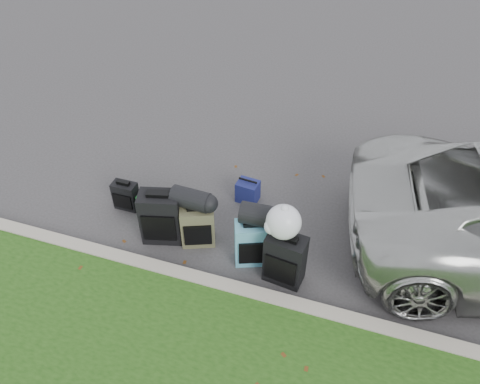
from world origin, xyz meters
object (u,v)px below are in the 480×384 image
(suitcase_teal, at_px, (253,243))
(suitcase_olive, at_px, (198,225))
(tote_navy, at_px, (248,191))
(suitcase_small_black, at_px, (126,196))
(tote_green, at_px, (149,203))
(suitcase_large_black_right, at_px, (285,259))
(suitcase_large_black_left, at_px, (161,217))

(suitcase_teal, bearing_deg, suitcase_olive, 152.52)
(suitcase_teal, height_order, tote_navy, suitcase_teal)
(suitcase_small_black, xyz_separation_m, tote_green, (0.36, 0.02, -0.06))
(suitcase_large_black_right, bearing_deg, suitcase_small_black, 174.14)
(suitcase_small_black, relative_size, tote_green, 1.36)
(tote_green, height_order, tote_navy, tote_navy)
(suitcase_large_black_right, distance_m, tote_green, 2.19)
(tote_navy, bearing_deg, suitcase_large_black_right, -49.80)
(suitcase_small_black, xyz_separation_m, suitcase_large_black_right, (2.47, -0.55, 0.14))
(suitcase_large_black_left, distance_m, tote_green, 0.61)
(suitcase_large_black_left, distance_m, suitcase_teal, 1.25)
(suitcase_olive, height_order, tote_navy, suitcase_olive)
(suitcase_teal, height_order, tote_green, suitcase_teal)
(suitcase_olive, bearing_deg, tote_navy, 47.55)
(tote_navy, bearing_deg, suitcase_teal, -63.94)
(suitcase_olive, distance_m, tote_green, 0.95)
(suitcase_large_black_right, bearing_deg, suitcase_teal, 166.92)
(suitcase_small_black, relative_size, tote_navy, 1.31)
(suitcase_large_black_right, bearing_deg, suitcase_olive, 175.43)
(suitcase_large_black_left, xyz_separation_m, tote_green, (-0.40, 0.40, -0.22))
(suitcase_olive, distance_m, suitcase_teal, 0.78)
(suitcase_teal, distance_m, suitcase_large_black_right, 0.49)
(tote_green, bearing_deg, suitcase_teal, -14.15)
(suitcase_large_black_left, height_order, suitcase_olive, suitcase_large_black_left)
(suitcase_teal, xyz_separation_m, suitcase_large_black_right, (0.46, -0.16, 0.04))
(tote_navy, bearing_deg, suitcase_small_black, -151.23)
(suitcase_large_black_right, height_order, tote_green, suitcase_large_black_right)
(suitcase_large_black_left, relative_size, suitcase_large_black_right, 1.07)
(suitcase_teal, relative_size, suitcase_large_black_right, 0.89)
(suitcase_large_black_left, bearing_deg, suitcase_small_black, 138.18)
(suitcase_small_black, bearing_deg, tote_green, 2.39)
(suitcase_olive, bearing_deg, suitcase_large_black_right, -33.39)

